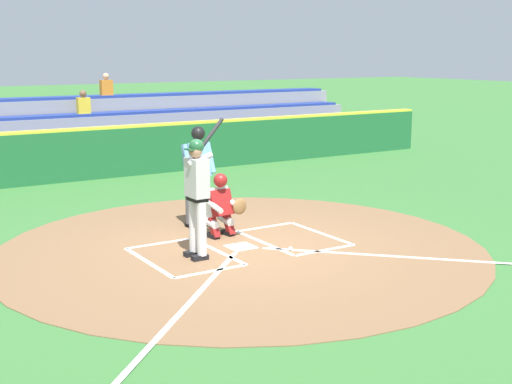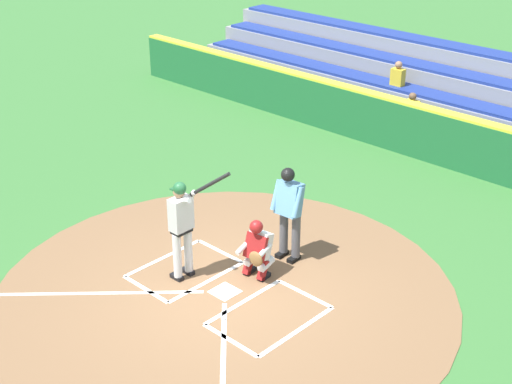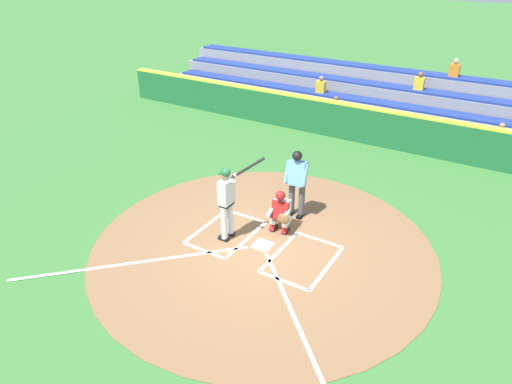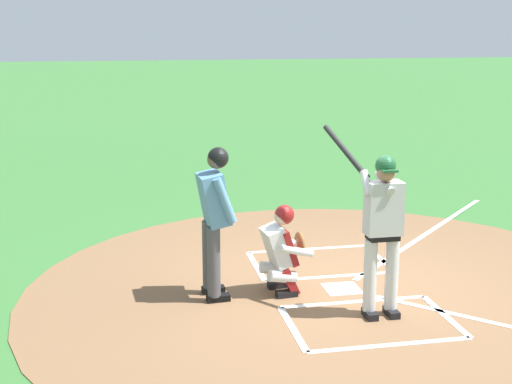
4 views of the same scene
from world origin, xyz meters
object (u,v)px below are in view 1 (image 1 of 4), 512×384
plate_umpire (197,169)px  catcher (221,204)px  batter (197,189)px  baseball (290,249)px

plate_umpire → catcher: bearing=90.8°
batter → baseball: (-1.45, 0.45, -1.06)m
catcher → plate_umpire: 0.97m
batter → catcher: bearing=-135.1°
baseball → plate_umpire: bearing=-76.3°
baseball → catcher: bearing=-68.9°
batter → catcher: 1.40m
batter → plate_umpire: 1.98m
catcher → plate_umpire: (0.01, -0.84, 0.49)m
catcher → baseball: size_ratio=15.27×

